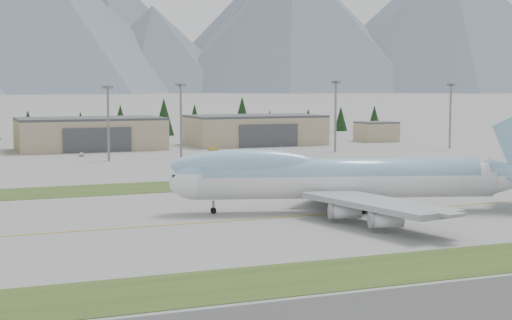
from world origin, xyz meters
name	(u,v)px	position (x,y,z in m)	size (l,w,h in m)	color
ground	(336,214)	(0.00, 0.00, 0.00)	(7000.00, 7000.00, 0.00)	slate
grass_strip_near	(478,260)	(0.00, -38.00, 0.00)	(400.00, 14.00, 0.08)	#304719
grass_strip_far	(241,183)	(0.00, 45.00, 0.00)	(400.00, 18.00, 0.08)	#304719
taxiway_line_main	(336,214)	(0.00, 0.00, 0.00)	(400.00, 0.40, 0.02)	gold
boeing_747_freighter	(342,178)	(2.06, 1.59, 5.85)	(67.20, 55.64, 17.76)	silver
hangar_center	(90,134)	(-15.00, 149.90, 5.39)	(48.00, 26.60, 10.80)	tan
hangar_right	(255,130)	(45.00, 149.90, 5.39)	(48.00, 26.60, 10.80)	tan
control_shed	(376,131)	(95.00, 148.00, 3.80)	(14.00, 12.00, 7.60)	tan
floodlight_masts	(135,105)	(-8.63, 110.25, 15.93)	(203.10, 9.62, 24.36)	slate
service_vehicle_a	(82,156)	(-21.98, 125.43, 0.00)	(1.40, 3.47, 1.18)	silver
service_vehicle_b	(213,150)	(22.37, 130.55, 0.00)	(1.28, 3.64, 1.20)	#B38F2C
service_vehicle_c	(278,146)	(49.34, 138.33, 0.00)	(1.62, 4.00, 1.16)	silver
conifer_belt	(97,121)	(-1.61, 211.68, 6.93)	(265.44, 15.39, 16.87)	black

